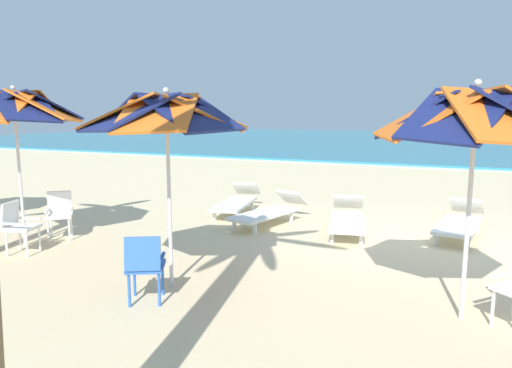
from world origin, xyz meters
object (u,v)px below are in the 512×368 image
(plastic_chair_3, at_px, (59,212))
(sun_lounger_1, at_px, (347,218))
(beach_umbrella_0, at_px, (476,117))
(sun_lounger_0, at_px, (460,221))
(plastic_chair_1, at_px, (145,264))
(sun_lounger_3, at_px, (237,201))
(beach_umbrella_1, at_px, (167,115))
(sun_lounger_2, at_px, (270,211))
(beach_umbrella_2, at_px, (14,108))
(plastic_chair_2, at_px, (18,224))

(plastic_chair_3, bearing_deg, sun_lounger_1, 28.38)
(beach_umbrella_0, xyz_separation_m, sun_lounger_0, (-0.02, 3.82, -1.97))
(plastic_chair_1, height_order, sun_lounger_3, plastic_chair_1)
(beach_umbrella_0, distance_m, beach_umbrella_1, 3.60)
(plastic_chair_1, height_order, sun_lounger_2, plastic_chair_1)
(plastic_chair_3, relative_size, sun_lounger_2, 0.39)
(plastic_chair_3, bearing_deg, sun_lounger_0, 24.78)
(beach_umbrella_0, height_order, beach_umbrella_1, beach_umbrella_0)
(beach_umbrella_0, distance_m, sun_lounger_3, 6.48)
(beach_umbrella_0, relative_size, plastic_chair_1, 3.06)
(plastic_chair_3, distance_m, sun_lounger_1, 5.41)
(sun_lounger_0, relative_size, sun_lounger_3, 1.00)
(beach_umbrella_1, xyz_separation_m, plastic_chair_1, (0.04, -0.61, -1.78))
(beach_umbrella_2, relative_size, plastic_chair_3, 3.18)
(beach_umbrella_1, height_order, sun_lounger_1, beach_umbrella_1)
(beach_umbrella_1, height_order, sun_lounger_2, beach_umbrella_1)
(beach_umbrella_0, relative_size, plastic_chair_2, 3.06)
(beach_umbrella_1, distance_m, plastic_chair_3, 3.85)
(beach_umbrella_0, xyz_separation_m, beach_umbrella_2, (-6.98, 0.09, 0.12))
(plastic_chair_2, bearing_deg, sun_lounger_3, 65.49)
(plastic_chair_2, relative_size, sun_lounger_1, 0.39)
(beach_umbrella_0, height_order, sun_lounger_1, beach_umbrella_0)
(plastic_chair_1, bearing_deg, sun_lounger_0, 54.40)
(plastic_chair_1, height_order, beach_umbrella_2, beach_umbrella_2)
(sun_lounger_0, bearing_deg, plastic_chair_1, -125.60)
(beach_umbrella_0, xyz_separation_m, sun_lounger_1, (-2.02, 3.27, -1.97))
(plastic_chair_1, distance_m, sun_lounger_1, 4.60)
(plastic_chair_3, height_order, sun_lounger_0, plastic_chair_3)
(plastic_chair_1, bearing_deg, beach_umbrella_2, 161.45)
(beach_umbrella_1, xyz_separation_m, plastic_chair_3, (-3.22, 1.16, -1.78))
(sun_lounger_3, bearing_deg, sun_lounger_2, -31.84)
(plastic_chair_1, xyz_separation_m, sun_lounger_0, (3.50, 4.89, -0.22))
(beach_umbrella_1, relative_size, plastic_chair_1, 3.02)
(sun_lounger_0, bearing_deg, sun_lounger_1, -164.68)
(beach_umbrella_1, bearing_deg, sun_lounger_2, 91.23)
(sun_lounger_3, bearing_deg, plastic_chair_3, -122.07)
(beach_umbrella_1, bearing_deg, beach_umbrella_2, 170.92)
(beach_umbrella_1, xyz_separation_m, sun_lounger_1, (1.54, 3.73, -1.99))
(sun_lounger_1, bearing_deg, plastic_chair_2, -142.71)
(beach_umbrella_2, bearing_deg, sun_lounger_2, 43.69)
(sun_lounger_2, relative_size, sun_lounger_3, 1.01)
(sun_lounger_1, xyz_separation_m, sun_lounger_2, (-1.62, -0.00, 0.00))
(sun_lounger_3, bearing_deg, sun_lounger_1, -14.00)
(beach_umbrella_0, relative_size, sun_lounger_2, 1.19)
(plastic_chair_1, xyz_separation_m, beach_umbrella_2, (-3.45, 1.16, 1.88))
(beach_umbrella_1, xyz_separation_m, sun_lounger_2, (-0.08, 3.73, -1.99))
(beach_umbrella_2, bearing_deg, sun_lounger_1, 32.74)
(plastic_chair_1, relative_size, plastic_chair_3, 1.00)
(plastic_chair_2, bearing_deg, plastic_chair_1, -14.36)
(beach_umbrella_1, relative_size, sun_lounger_0, 1.18)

